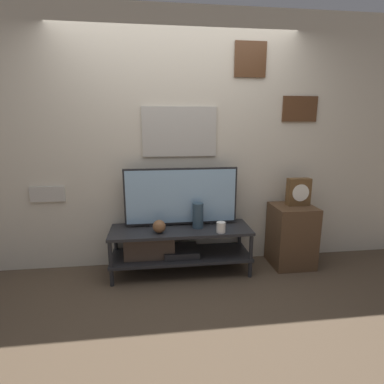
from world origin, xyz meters
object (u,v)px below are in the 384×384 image
Objects in this scene: television at (181,196)px; mantel_clock at (298,192)px; vase_tall_ceramic at (198,216)px; candle_jar at (221,227)px; vase_round_glass at (159,226)px.

television reaches higher than mantel_clock.
vase_tall_ceramic is 0.90× the size of mantel_clock.
candle_jar is 0.36× the size of mantel_clock.
vase_round_glass is 1.22× the size of candle_jar.
vase_tall_ceramic is (0.16, -0.10, -0.19)m from television.
vase_tall_ceramic is 2.48× the size of candle_jar.
television is 0.27m from vase_tall_ceramic.
television is at bearing 144.06° from candle_jar.
candle_jar is (0.21, -0.17, -0.08)m from vase_tall_ceramic.
vase_tall_ceramic is at bearing 13.56° from vase_round_glass.
mantel_clock is at bearing 13.81° from candle_jar.
vase_tall_ceramic is 2.03× the size of vase_round_glass.
television is 1.28m from mantel_clock.
vase_tall_ceramic is at bearing 141.09° from candle_jar.
vase_tall_ceramic reaches higher than candle_jar.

